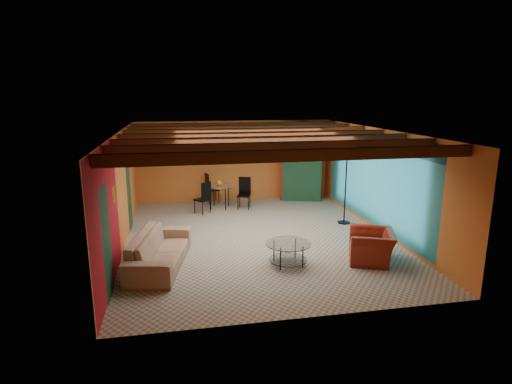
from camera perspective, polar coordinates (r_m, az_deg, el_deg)
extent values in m
cube|color=#9C958B|center=(10.79, 0.20, -6.20)|extent=(6.50, 8.00, 0.01)
cube|color=silver|center=(10.21, 0.22, 8.24)|extent=(6.50, 8.00, 0.01)
cube|color=#B8622A|center=(14.29, -2.93, 4.20)|extent=(6.50, 0.02, 2.70)
cube|color=maroon|center=(10.30, -17.81, 0.04)|extent=(0.02, 8.00, 2.70)
cube|color=teal|center=(11.49, 16.33, 1.46)|extent=(0.02, 8.00, 2.70)
imported|color=#90735D|center=(9.23, -12.91, -7.62)|extent=(1.41, 2.56, 0.71)
imported|color=maroon|center=(9.59, 15.35, -7.04)|extent=(1.24, 1.31, 0.68)
cube|color=maroon|center=(14.52, 5.90, 3.28)|extent=(1.38, 0.96, 2.20)
cube|color=black|center=(14.11, -6.55, 5.24)|extent=(1.05, 0.03, 0.65)
imported|color=#26661E|center=(14.35, 6.03, 8.60)|extent=(0.50, 0.45, 0.51)
imported|color=orange|center=(13.32, -5.00, 2.44)|extent=(0.22, 0.22, 0.20)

